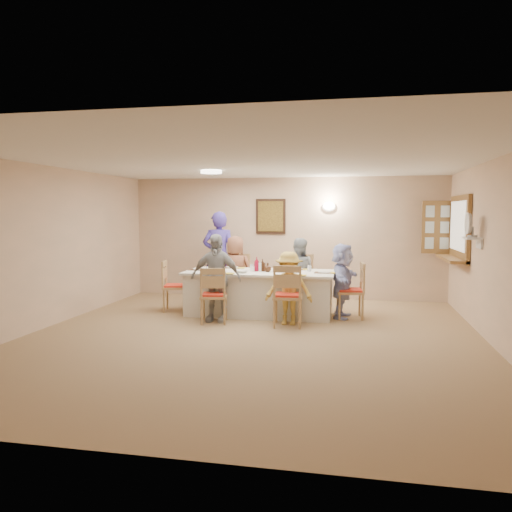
% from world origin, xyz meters
% --- Properties ---
extents(ground, '(7.00, 7.00, 0.00)m').
position_xyz_m(ground, '(0.00, 0.00, 0.00)').
color(ground, '#9C7D51').
extents(room_walls, '(7.00, 7.00, 7.00)m').
position_xyz_m(room_walls, '(0.00, 0.00, 1.51)').
color(room_walls, tan).
rests_on(room_walls, ground).
extents(wall_picture, '(0.62, 0.05, 0.72)m').
position_xyz_m(wall_picture, '(-0.30, 3.46, 1.70)').
color(wall_picture, '#351D12').
rests_on(wall_picture, room_walls).
extents(wall_sconce, '(0.26, 0.09, 0.18)m').
position_xyz_m(wall_sconce, '(0.90, 3.44, 1.90)').
color(wall_sconce, white).
rests_on(wall_sconce, room_walls).
extents(ceiling_light, '(0.36, 0.36, 0.05)m').
position_xyz_m(ceiling_light, '(-1.00, 1.50, 2.47)').
color(ceiling_light, white).
rests_on(ceiling_light, room_walls).
extents(serving_hatch, '(0.06, 1.50, 1.15)m').
position_xyz_m(serving_hatch, '(3.21, 2.40, 1.50)').
color(serving_hatch, olive).
rests_on(serving_hatch, room_walls).
extents(hatch_sill, '(0.30, 1.50, 0.05)m').
position_xyz_m(hatch_sill, '(3.09, 2.40, 0.97)').
color(hatch_sill, olive).
rests_on(hatch_sill, room_walls).
extents(shutter_door, '(0.55, 0.04, 1.00)m').
position_xyz_m(shutter_door, '(2.95, 3.16, 1.50)').
color(shutter_door, olive).
rests_on(shutter_door, room_walls).
extents(fan_shelf, '(0.22, 0.36, 0.03)m').
position_xyz_m(fan_shelf, '(3.13, 1.05, 1.40)').
color(fan_shelf, white).
rests_on(fan_shelf, room_walls).
extents(desk_fan, '(0.30, 0.30, 0.28)m').
position_xyz_m(desk_fan, '(3.10, 1.05, 1.55)').
color(desk_fan, '#A5A5A8').
rests_on(desk_fan, fan_shelf).
extents(dining_table, '(2.58, 1.09, 0.76)m').
position_xyz_m(dining_table, '(-0.19, 1.68, 0.38)').
color(dining_table, white).
rests_on(dining_table, ground).
extents(chair_back_left, '(0.48, 0.48, 0.99)m').
position_xyz_m(chair_back_left, '(-0.79, 2.48, 0.49)').
color(chair_back_left, tan).
rests_on(chair_back_left, ground).
extents(chair_back_right, '(0.55, 0.55, 1.00)m').
position_xyz_m(chair_back_right, '(0.41, 2.48, 0.50)').
color(chair_back_right, tan).
rests_on(chair_back_right, ground).
extents(chair_front_left, '(0.52, 0.52, 0.92)m').
position_xyz_m(chair_front_left, '(-0.79, 0.88, 0.46)').
color(chair_front_left, tan).
rests_on(chair_front_left, ground).
extents(chair_front_right, '(0.51, 0.51, 0.98)m').
position_xyz_m(chair_front_right, '(0.41, 0.88, 0.49)').
color(chair_front_right, tan).
rests_on(chair_front_right, ground).
extents(chair_left_end, '(0.52, 0.52, 0.92)m').
position_xyz_m(chair_left_end, '(-1.74, 1.68, 0.46)').
color(chair_left_end, tan).
rests_on(chair_left_end, ground).
extents(chair_right_end, '(0.51, 0.51, 0.95)m').
position_xyz_m(chair_right_end, '(1.36, 1.68, 0.47)').
color(chair_right_end, tan).
rests_on(chair_right_end, ground).
extents(diner_back_left, '(0.66, 0.43, 1.34)m').
position_xyz_m(diner_back_left, '(-0.79, 2.36, 0.67)').
color(diner_back_left, brown).
rests_on(diner_back_left, ground).
extents(diner_back_right, '(0.64, 0.50, 1.31)m').
position_xyz_m(diner_back_right, '(0.41, 2.36, 0.65)').
color(diner_back_right, '#939BA5').
rests_on(diner_back_right, ground).
extents(diner_front_left, '(0.87, 0.41, 1.44)m').
position_xyz_m(diner_front_left, '(-0.79, 1.00, 0.72)').
color(diner_front_left, '#A7A7A7').
rests_on(diner_front_left, ground).
extents(diner_front_right, '(0.76, 0.45, 1.16)m').
position_xyz_m(diner_front_right, '(0.41, 1.00, 0.58)').
color(diner_front_right, gold).
rests_on(diner_front_right, ground).
extents(diner_right_end, '(1.26, 0.65, 1.26)m').
position_xyz_m(diner_right_end, '(1.23, 1.68, 0.63)').
color(diner_right_end, '#B8C0F9').
rests_on(diner_right_end, ground).
extents(caregiver, '(0.79, 0.63, 1.80)m').
position_xyz_m(caregiver, '(-1.24, 2.83, 0.90)').
color(caregiver, '#43349D').
rests_on(caregiver, ground).
extents(placemat_fl, '(0.35, 0.26, 0.01)m').
position_xyz_m(placemat_fl, '(-0.79, 1.26, 0.76)').
color(placemat_fl, '#472B19').
rests_on(placemat_fl, dining_table).
extents(plate_fl, '(0.25, 0.25, 0.02)m').
position_xyz_m(plate_fl, '(-0.79, 1.26, 0.77)').
color(plate_fl, white).
rests_on(plate_fl, dining_table).
extents(napkin_fl, '(0.15, 0.15, 0.01)m').
position_xyz_m(napkin_fl, '(-0.61, 1.21, 0.77)').
color(napkin_fl, yellow).
rests_on(napkin_fl, dining_table).
extents(placemat_fr, '(0.34, 0.25, 0.01)m').
position_xyz_m(placemat_fr, '(0.41, 1.26, 0.76)').
color(placemat_fr, '#472B19').
rests_on(placemat_fr, dining_table).
extents(plate_fr, '(0.24, 0.24, 0.02)m').
position_xyz_m(plate_fr, '(0.41, 1.26, 0.77)').
color(plate_fr, white).
rests_on(plate_fr, dining_table).
extents(napkin_fr, '(0.15, 0.15, 0.01)m').
position_xyz_m(napkin_fr, '(0.59, 1.21, 0.77)').
color(napkin_fr, yellow).
rests_on(napkin_fr, dining_table).
extents(placemat_bl, '(0.32, 0.24, 0.01)m').
position_xyz_m(placemat_bl, '(-0.79, 2.10, 0.76)').
color(placemat_bl, '#472B19').
rests_on(placemat_bl, dining_table).
extents(plate_bl, '(0.23, 0.23, 0.01)m').
position_xyz_m(plate_bl, '(-0.79, 2.10, 0.77)').
color(plate_bl, white).
rests_on(plate_bl, dining_table).
extents(napkin_bl, '(0.13, 0.13, 0.01)m').
position_xyz_m(napkin_bl, '(-0.61, 2.05, 0.77)').
color(napkin_bl, yellow).
rests_on(napkin_bl, dining_table).
extents(placemat_br, '(0.33, 0.24, 0.01)m').
position_xyz_m(placemat_br, '(0.41, 2.10, 0.76)').
color(placemat_br, '#472B19').
rests_on(placemat_br, dining_table).
extents(plate_br, '(0.22, 0.22, 0.01)m').
position_xyz_m(plate_br, '(0.41, 2.10, 0.77)').
color(plate_br, white).
rests_on(plate_br, dining_table).
extents(napkin_br, '(0.13, 0.13, 0.01)m').
position_xyz_m(napkin_br, '(0.59, 2.05, 0.77)').
color(napkin_br, yellow).
rests_on(napkin_br, dining_table).
extents(placemat_le, '(0.36, 0.26, 0.01)m').
position_xyz_m(placemat_le, '(-1.29, 1.68, 0.76)').
color(placemat_le, '#472B19').
rests_on(placemat_le, dining_table).
extents(plate_le, '(0.23, 0.23, 0.01)m').
position_xyz_m(plate_le, '(-1.29, 1.68, 0.77)').
color(plate_le, white).
rests_on(plate_le, dining_table).
extents(napkin_le, '(0.15, 0.15, 0.01)m').
position_xyz_m(napkin_le, '(-1.11, 1.63, 0.77)').
color(napkin_le, yellow).
rests_on(napkin_le, dining_table).
extents(placemat_re, '(0.34, 0.25, 0.01)m').
position_xyz_m(placemat_re, '(0.93, 1.68, 0.76)').
color(placemat_re, '#472B19').
rests_on(placemat_re, dining_table).
extents(plate_re, '(0.23, 0.23, 0.01)m').
position_xyz_m(plate_re, '(0.93, 1.68, 0.77)').
color(plate_re, white).
rests_on(plate_re, dining_table).
extents(napkin_re, '(0.14, 0.14, 0.01)m').
position_xyz_m(napkin_re, '(1.11, 1.63, 0.77)').
color(napkin_re, yellow).
rests_on(napkin_re, dining_table).
extents(teacup_a, '(0.19, 0.19, 0.09)m').
position_xyz_m(teacup_a, '(-1.01, 1.35, 0.81)').
color(teacup_a, white).
rests_on(teacup_a, dining_table).
extents(teacup_b, '(0.14, 0.14, 0.08)m').
position_xyz_m(teacup_b, '(0.19, 2.20, 0.80)').
color(teacup_b, white).
rests_on(teacup_b, dining_table).
extents(bowl_a, '(0.34, 0.34, 0.05)m').
position_xyz_m(bowl_a, '(-0.45, 1.39, 0.78)').
color(bowl_a, white).
rests_on(bowl_a, dining_table).
extents(bowl_b, '(0.28, 0.28, 0.06)m').
position_xyz_m(bowl_b, '(0.17, 1.95, 0.79)').
color(bowl_b, white).
rests_on(bowl_b, dining_table).
extents(condiment_ketchup, '(0.15, 0.15, 0.25)m').
position_xyz_m(condiment_ketchup, '(-0.24, 1.67, 0.88)').
color(condiment_ketchup, '#A60E2B').
rests_on(condiment_ketchup, dining_table).
extents(condiment_brown, '(0.10, 0.10, 0.21)m').
position_xyz_m(condiment_brown, '(-0.15, 1.71, 0.87)').
color(condiment_brown, '#3B1F0F').
rests_on(condiment_brown, dining_table).
extents(condiment_malt, '(0.18, 0.18, 0.16)m').
position_xyz_m(condiment_malt, '(-0.04, 1.62, 0.84)').
color(condiment_malt, '#3B1F0F').
rests_on(condiment_malt, dining_table).
extents(drinking_glass, '(0.07, 0.07, 0.11)m').
position_xyz_m(drinking_glass, '(-0.34, 1.73, 0.82)').
color(drinking_glass, silver).
rests_on(drinking_glass, dining_table).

